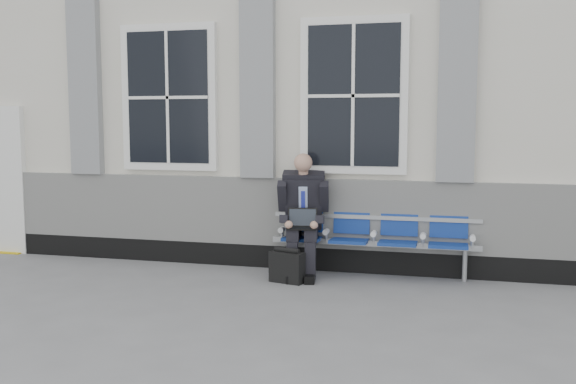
# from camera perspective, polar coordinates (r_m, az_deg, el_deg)

# --- Properties ---
(ground) EXTENTS (70.00, 70.00, 0.00)m
(ground) POSITION_cam_1_polar(r_m,az_deg,el_deg) (7.04, 1.03, -9.65)
(ground) COLOR slate
(ground) RESTS_ON ground
(station_building) EXTENTS (14.40, 4.40, 4.49)m
(station_building) POSITION_cam_1_polar(r_m,az_deg,el_deg) (10.19, 5.46, 7.91)
(station_building) COLOR silver
(station_building) RESTS_ON ground
(bench) EXTENTS (2.60, 0.47, 0.91)m
(bench) POSITION_cam_1_polar(r_m,az_deg,el_deg) (8.09, 7.68, -3.60)
(bench) COLOR #9EA0A3
(bench) RESTS_ON ground
(businessman) EXTENTS (0.68, 0.91, 1.54)m
(businessman) POSITION_cam_1_polar(r_m,az_deg,el_deg) (8.05, 1.35, -1.67)
(businessman) COLOR black
(businessman) RESTS_ON ground
(briefcase) EXTENTS (0.45, 0.28, 0.43)m
(briefcase) POSITION_cam_1_polar(r_m,az_deg,el_deg) (7.77, -0.09, -6.63)
(briefcase) COLOR black
(briefcase) RESTS_ON ground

